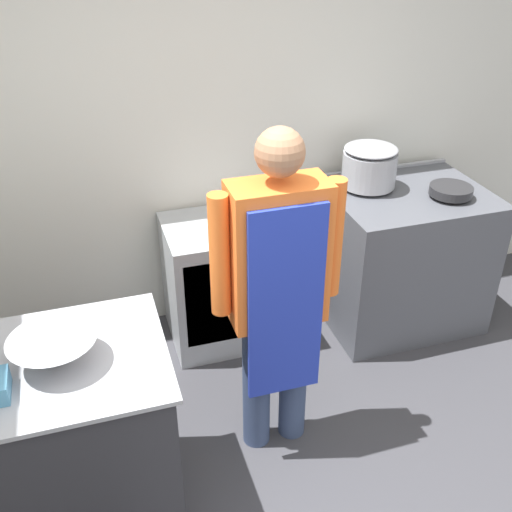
# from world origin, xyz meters

# --- Properties ---
(wall_back) EXTENTS (8.00, 0.05, 2.70)m
(wall_back) POSITION_xyz_m (0.00, 2.09, 1.35)
(wall_back) COLOR silver
(wall_back) RESTS_ON ground_plane
(prep_counter) EXTENTS (1.20, 0.72, 0.92)m
(prep_counter) POSITION_xyz_m (-1.09, 0.63, 0.46)
(prep_counter) COLOR #2D2D33
(prep_counter) RESTS_ON ground_plane
(stove) EXTENTS (0.98, 0.79, 0.94)m
(stove) POSITION_xyz_m (1.20, 1.62, 0.46)
(stove) COLOR #4C4F56
(stove) RESTS_ON ground_plane
(fridge_unit) EXTENTS (0.64, 0.57, 0.80)m
(fridge_unit) POSITION_xyz_m (0.01, 1.76, 0.40)
(fridge_unit) COLOR #A8ADB2
(fridge_unit) RESTS_ON ground_plane
(person_cook) EXTENTS (0.62, 0.24, 1.70)m
(person_cook) POSITION_xyz_m (0.06, 0.82, 0.96)
(person_cook) COLOR #38476B
(person_cook) RESTS_ON ground_plane
(mixing_bowl) EXTENTS (0.34, 0.34, 0.12)m
(mixing_bowl) POSITION_xyz_m (-0.92, 0.62, 0.98)
(mixing_bowl) COLOR #9EA0A8
(mixing_bowl) RESTS_ON prep_counter
(stock_pot) EXTENTS (0.33, 0.33, 0.27)m
(stock_pot) POSITION_xyz_m (0.98, 1.76, 1.07)
(stock_pot) COLOR #9EA0A8
(stock_pot) RESTS_ON stove
(saute_pan) EXTENTS (0.26, 0.26, 0.05)m
(saute_pan) POSITION_xyz_m (1.40, 1.48, 0.96)
(saute_pan) COLOR #262628
(saute_pan) RESTS_ON stove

